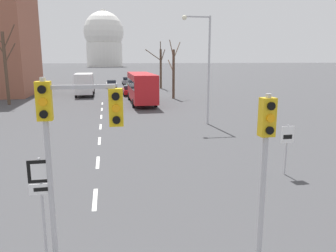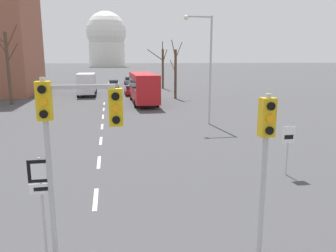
% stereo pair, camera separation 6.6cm
% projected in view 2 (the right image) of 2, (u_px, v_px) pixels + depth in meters
% --- Properties ---
extents(lane_stripe_1, '(0.16, 2.00, 0.01)m').
position_uv_depth(lane_stripe_1, '(96.00, 199.00, 12.19)').
color(lane_stripe_1, silver).
rests_on(lane_stripe_1, ground_plane).
extents(lane_stripe_2, '(0.16, 2.00, 0.01)m').
position_uv_depth(lane_stripe_2, '(99.00, 162.00, 16.53)').
color(lane_stripe_2, silver).
rests_on(lane_stripe_2, ground_plane).
extents(lane_stripe_3, '(0.16, 2.00, 0.01)m').
position_uv_depth(lane_stripe_3, '(101.00, 141.00, 20.87)').
color(lane_stripe_3, silver).
rests_on(lane_stripe_3, ground_plane).
extents(lane_stripe_4, '(0.16, 2.00, 0.01)m').
position_uv_depth(lane_stripe_4, '(102.00, 127.00, 25.20)').
color(lane_stripe_4, silver).
rests_on(lane_stripe_4, ground_plane).
extents(lane_stripe_5, '(0.16, 2.00, 0.01)m').
position_uv_depth(lane_stripe_5, '(103.00, 117.00, 29.54)').
color(lane_stripe_5, silver).
rests_on(lane_stripe_5, ground_plane).
extents(lane_stripe_6, '(0.16, 2.00, 0.01)m').
position_uv_depth(lane_stripe_6, '(104.00, 109.00, 33.88)').
color(lane_stripe_6, silver).
rests_on(lane_stripe_6, ground_plane).
extents(lane_stripe_7, '(0.16, 2.00, 0.01)m').
position_uv_depth(lane_stripe_7, '(104.00, 103.00, 38.22)').
color(lane_stripe_7, silver).
rests_on(lane_stripe_7, ground_plane).
extents(traffic_signal_centre_tall, '(2.09, 0.34, 4.69)m').
position_uv_depth(traffic_signal_centre_tall, '(71.00, 123.00, 8.21)').
color(traffic_signal_centre_tall, '#B2B2B7').
rests_on(traffic_signal_centre_tall, ground_plane).
extents(traffic_signal_near_right, '(0.36, 0.34, 4.30)m').
position_uv_depth(traffic_signal_near_right, '(265.00, 145.00, 8.14)').
color(traffic_signal_near_right, '#B2B2B7').
rests_on(traffic_signal_near_right, ground_plane).
extents(route_sign_post, '(0.60, 0.08, 2.66)m').
position_uv_depth(route_sign_post, '(41.00, 189.00, 8.44)').
color(route_sign_post, '#B2B2B7').
rests_on(route_sign_post, ground_plane).
extents(speed_limit_sign, '(0.60, 0.08, 2.28)m').
position_uv_depth(speed_limit_sign, '(288.00, 142.00, 14.43)').
color(speed_limit_sign, '#B2B2B7').
rests_on(speed_limit_sign, ground_plane).
extents(street_lamp_right, '(2.25, 0.36, 8.31)m').
position_uv_depth(street_lamp_right, '(206.00, 59.00, 25.16)').
color(street_lamp_right, '#B2B2B7').
rests_on(street_lamp_right, ground_plane).
extents(sedan_near_left, '(1.80, 3.87, 1.65)m').
position_uv_depth(sedan_near_left, '(134.00, 85.00, 53.98)').
color(sedan_near_left, '#2D4C33').
rests_on(sedan_near_left, ground_plane).
extents(sedan_near_right, '(1.89, 4.26, 1.41)m').
position_uv_depth(sedan_near_right, '(114.00, 84.00, 58.66)').
color(sedan_near_right, silver).
rests_on(sedan_near_right, ground_plane).
extents(sedan_mid_centre, '(1.74, 4.54, 1.42)m').
position_uv_depth(sedan_mid_centre, '(131.00, 90.00, 46.75)').
color(sedan_mid_centre, maroon).
rests_on(sedan_mid_centre, ground_plane).
extents(sedan_far_left, '(1.70, 4.52, 1.53)m').
position_uv_depth(sedan_far_left, '(129.00, 81.00, 66.66)').
color(sedan_far_left, slate).
rests_on(sedan_far_left, ground_plane).
extents(sedan_far_right, '(1.88, 4.21, 1.69)m').
position_uv_depth(sedan_far_right, '(86.00, 81.00, 64.41)').
color(sedan_far_right, black).
rests_on(sedan_far_right, ground_plane).
extents(city_bus, '(2.66, 10.80, 3.48)m').
position_uv_depth(city_bus, '(143.00, 86.00, 37.88)').
color(city_bus, red).
rests_on(city_bus, ground_plane).
extents(delivery_truck, '(2.44, 7.20, 3.14)m').
position_uv_depth(delivery_truck, '(87.00, 84.00, 46.09)').
color(delivery_truck, '#333842').
rests_on(delivery_truck, ground_plane).
extents(bare_tree_left_near, '(4.21, 1.31, 9.41)m').
position_uv_depth(bare_tree_left_near, '(7.00, 64.00, 36.51)').
color(bare_tree_left_near, brown).
rests_on(bare_tree_left_near, ground_plane).
extents(bare_tree_right_near, '(3.22, 2.12, 8.00)m').
position_uv_depth(bare_tree_right_near, '(163.00, 67.00, 56.84)').
color(bare_tree_right_near, brown).
rests_on(bare_tree_right_near, ground_plane).
extents(bare_tree_right_far, '(1.69, 2.31, 7.60)m').
position_uv_depth(bare_tree_right_far, '(175.00, 71.00, 42.48)').
color(bare_tree_right_far, brown).
rests_on(bare_tree_right_far, ground_plane).
extents(capitol_dome, '(25.69, 25.69, 36.29)m').
position_uv_depth(capitol_dome, '(107.00, 39.00, 213.94)').
color(capitol_dome, silver).
rests_on(capitol_dome, ground_plane).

